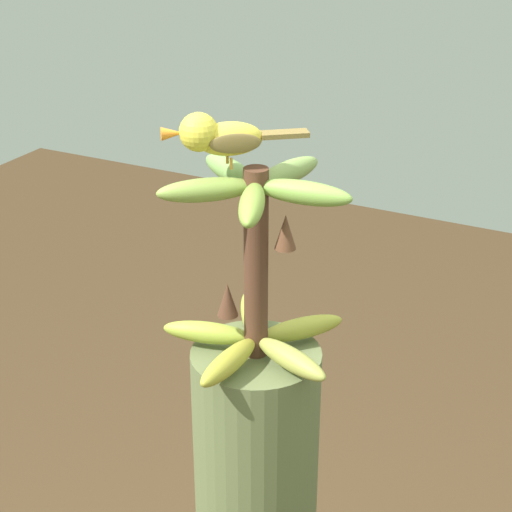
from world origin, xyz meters
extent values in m
cylinder|color=#4C2D1E|center=(0.00, 0.00, 1.57)|extent=(0.04, 0.04, 0.34)
ellipsoid|color=#95A735|center=(-0.02, 0.09, 1.43)|extent=(0.08, 0.16, 0.04)
ellipsoid|color=#9C962E|center=(-0.09, 0.01, 1.43)|extent=(0.16, 0.05, 0.04)
ellipsoid|color=#949741|center=(-0.03, -0.08, 1.43)|extent=(0.10, 0.16, 0.04)
ellipsoid|color=olive|center=(0.07, -0.06, 1.43)|extent=(0.15, 0.13, 0.04)
ellipsoid|color=#929C37|center=(0.08, 0.05, 1.43)|extent=(0.16, 0.12, 0.04)
ellipsoid|color=#79954B|center=(0.08, -0.02, 1.71)|extent=(0.16, 0.07, 0.04)
ellipsoid|color=#6E984A|center=(0.04, 0.07, 1.71)|extent=(0.12, 0.16, 0.04)
ellipsoid|color=olive|center=(-0.05, 0.06, 1.71)|extent=(0.13, 0.15, 0.04)
ellipsoid|color=olive|center=(-0.07, -0.03, 1.71)|extent=(0.16, 0.10, 0.04)
ellipsoid|color=olive|center=(0.01, -0.08, 1.71)|extent=(0.05, 0.16, 0.04)
cone|color=brown|center=(0.02, -0.04, 1.63)|extent=(0.04, 0.04, 0.06)
cone|color=#4C2D1E|center=(-0.03, 0.04, 1.50)|extent=(0.04, 0.04, 0.06)
cylinder|color=#C68933|center=(0.00, 0.05, 1.75)|extent=(0.01, 0.01, 0.02)
cylinder|color=#C68933|center=(-0.02, 0.03, 1.75)|extent=(0.00, 0.01, 0.02)
ellipsoid|color=gold|center=(-0.01, 0.04, 1.78)|extent=(0.11, 0.12, 0.05)
ellipsoid|color=brown|center=(0.01, 0.05, 1.78)|extent=(0.06, 0.07, 0.03)
ellipsoid|color=brown|center=(-0.03, 0.02, 1.78)|extent=(0.06, 0.07, 0.03)
cube|color=brown|center=(0.04, -0.03, 1.79)|extent=(0.07, 0.08, 0.01)
sphere|color=gold|center=(-0.04, 0.08, 1.80)|extent=(0.06, 0.06, 0.06)
sphere|color=black|center=(-0.06, 0.07, 1.80)|extent=(0.01, 0.01, 0.01)
cone|color=orange|center=(-0.06, 0.11, 1.80)|extent=(0.04, 0.04, 0.02)
camera|label=1|loc=(-1.14, -0.58, 2.19)|focal=60.06mm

